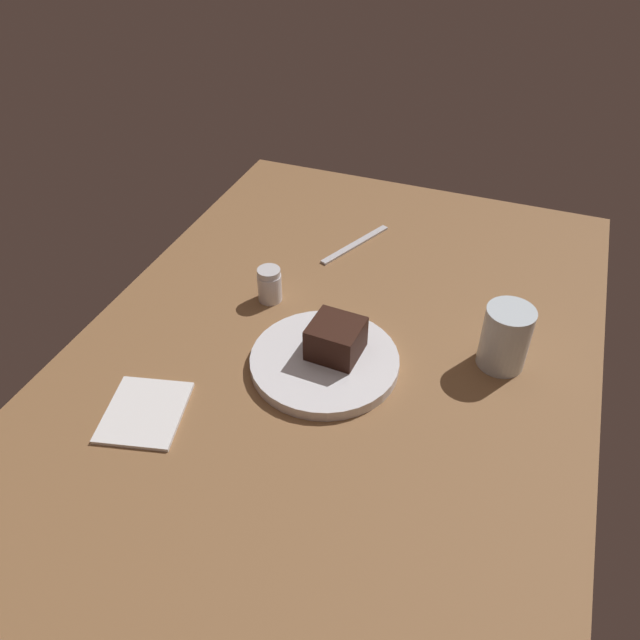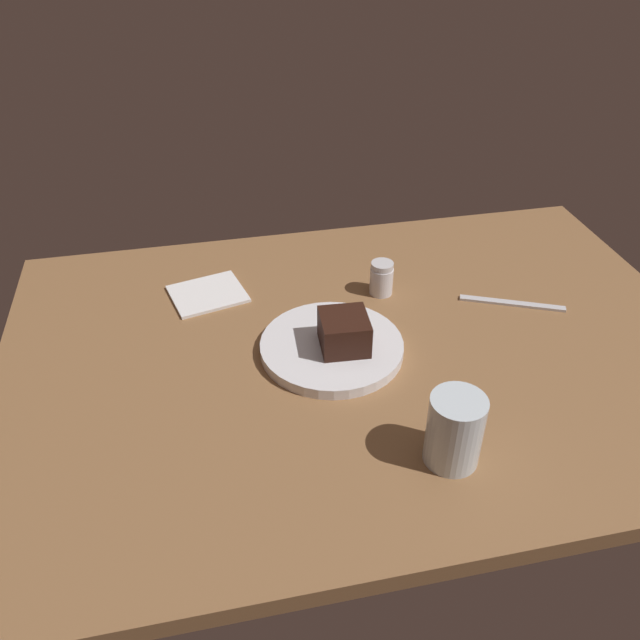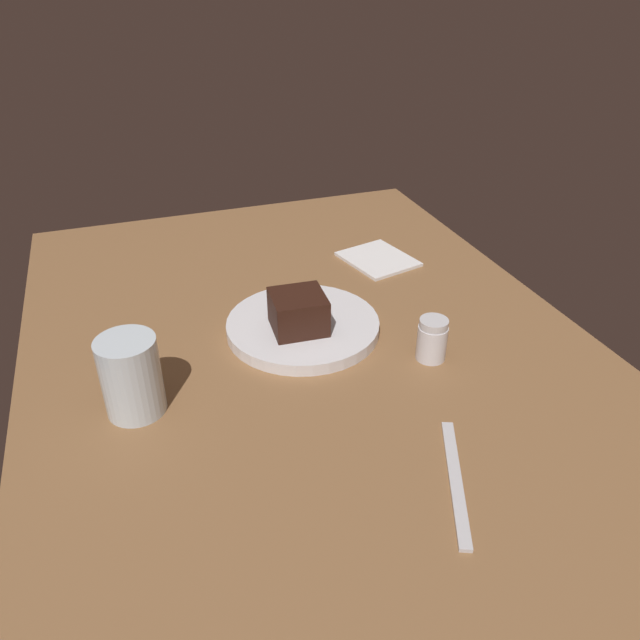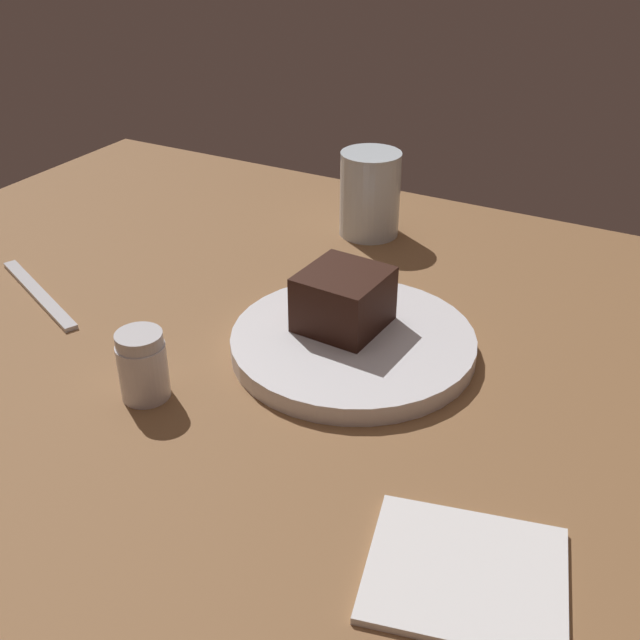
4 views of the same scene
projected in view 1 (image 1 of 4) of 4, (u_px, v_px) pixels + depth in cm
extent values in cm
cube|color=brown|center=(335.00, 352.00, 105.83)|extent=(120.00, 84.00, 3.00)
cylinder|color=silver|center=(325.00, 361.00, 100.46)|extent=(23.84, 23.84, 1.89)
cube|color=black|center=(336.00, 339.00, 98.96)|extent=(8.15, 8.41, 5.73)
cylinder|color=silver|center=(270.00, 287.00, 113.01)|extent=(4.37, 4.37, 5.31)
cylinder|color=silver|center=(269.00, 272.00, 110.94)|extent=(4.15, 4.15, 1.20)
cylinder|color=silver|center=(505.00, 337.00, 98.24)|extent=(7.62, 7.62, 10.74)
cube|color=silver|center=(355.00, 244.00, 128.42)|extent=(17.95, 8.94, 0.50)
cube|color=white|center=(145.00, 412.00, 92.97)|extent=(15.48, 14.11, 0.60)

